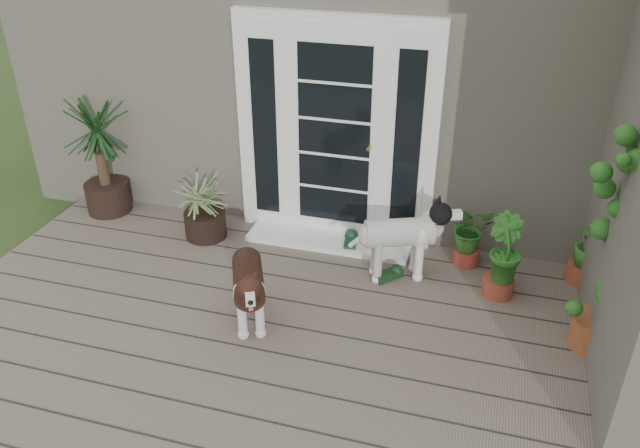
# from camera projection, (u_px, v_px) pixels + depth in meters

# --- Properties ---
(deck) EXTENTS (6.20, 4.60, 0.12)m
(deck) POSITION_uv_depth(u_px,v_px,m) (281.00, 393.00, 4.51)
(deck) COLOR #6B5B4C
(deck) RESTS_ON ground
(house_main) EXTENTS (7.40, 4.00, 3.10)m
(house_main) POSITION_uv_depth(u_px,v_px,m) (398.00, 44.00, 7.33)
(house_main) COLOR #665E54
(house_main) RESTS_ON ground
(door_unit) EXTENTS (1.90, 0.14, 2.15)m
(door_unit) POSITION_uv_depth(u_px,v_px,m) (335.00, 133.00, 5.84)
(door_unit) COLOR white
(door_unit) RESTS_ON deck
(door_step) EXTENTS (1.60, 0.40, 0.05)m
(door_step) POSITION_uv_depth(u_px,v_px,m) (329.00, 241.00, 6.19)
(door_step) COLOR white
(door_step) RESTS_ON deck
(brindle_dog) EXTENTS (0.61, 0.82, 0.63)m
(brindle_dog) POSITION_uv_depth(u_px,v_px,m) (249.00, 291.00, 4.96)
(brindle_dog) COLOR #351E13
(brindle_dog) RESTS_ON deck
(white_dog) EXTENTS (0.87, 0.62, 0.66)m
(white_dog) POSITION_uv_depth(u_px,v_px,m) (398.00, 245.00, 5.54)
(white_dog) COLOR white
(white_dog) RESTS_ON deck
(spider_plant) EXTENTS (0.88, 0.88, 0.72)m
(spider_plant) POSITION_uv_depth(u_px,v_px,m) (203.00, 204.00, 6.15)
(spider_plant) COLOR #81A364
(spider_plant) RESTS_ON deck
(yucca) EXTENTS (1.13, 1.13, 1.26)m
(yucca) POSITION_uv_depth(u_px,v_px,m) (101.00, 156.00, 6.49)
(yucca) COLOR black
(yucca) RESTS_ON deck
(herb_a) EXTENTS (0.54, 0.54, 0.50)m
(herb_a) POSITION_uv_depth(u_px,v_px,m) (468.00, 240.00, 5.76)
(herb_a) COLOR #2C5E1B
(herb_a) RESTS_ON deck
(herb_b) EXTENTS (0.50, 0.50, 0.54)m
(herb_b) POSITION_uv_depth(u_px,v_px,m) (501.00, 268.00, 5.33)
(herb_b) COLOR #164D1A
(herb_b) RESTS_ON deck
(herb_c) EXTENTS (0.35, 0.35, 0.48)m
(herb_c) POSITION_uv_depth(u_px,v_px,m) (587.00, 258.00, 5.52)
(herb_c) COLOR #205D1A
(herb_c) RESTS_ON deck
(sapling) EXTENTS (0.73, 0.73, 1.88)m
(sapling) POSITION_uv_depth(u_px,v_px,m) (618.00, 241.00, 4.41)
(sapling) COLOR #1C5D1A
(sapling) RESTS_ON deck
(clog_left) EXTENTS (0.21, 0.36, 0.10)m
(clog_left) POSITION_uv_depth(u_px,v_px,m) (351.00, 242.00, 6.13)
(clog_left) COLOR #14341F
(clog_left) RESTS_ON deck
(clog_right) EXTENTS (0.31, 0.32, 0.09)m
(clog_right) POSITION_uv_depth(u_px,v_px,m) (388.00, 274.00, 5.64)
(clog_right) COLOR black
(clog_right) RESTS_ON deck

